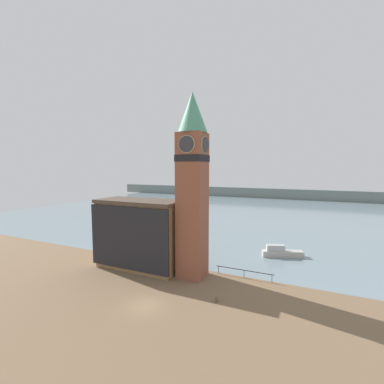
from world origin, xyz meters
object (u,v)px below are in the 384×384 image
pier_building (139,234)px  boat_near (281,252)px  clock_tower (192,181)px  mooring_bollard_near (216,299)px

pier_building → boat_near: (19.44, 13.89, -4.49)m
clock_tower → boat_near: (10.66, 13.51, -12.70)m
clock_tower → mooring_bollard_near: clock_tower is taller
pier_building → mooring_bollard_near: bearing=-19.4°
pier_building → mooring_bollard_near: size_ratio=20.62×
clock_tower → boat_near: size_ratio=3.65×
pier_building → clock_tower: bearing=2.5°
pier_building → mooring_bollard_near: (14.19, -5.01, -4.90)m
clock_tower → pier_building: bearing=-177.5°
boat_near → mooring_bollard_near: size_ratio=10.72×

